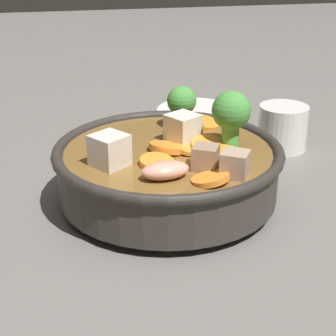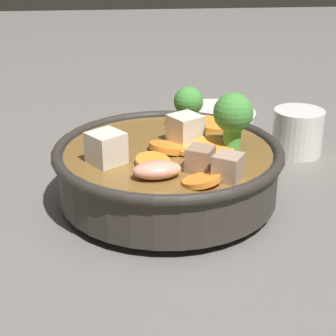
# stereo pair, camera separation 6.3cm
# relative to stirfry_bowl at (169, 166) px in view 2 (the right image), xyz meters

# --- Properties ---
(ground_plane) EXTENTS (3.00, 3.00, 0.00)m
(ground_plane) POSITION_rel_stirfry_bowl_xyz_m (-0.00, 0.00, -0.04)
(ground_plane) COLOR slate
(stirfry_bowl) EXTENTS (0.26, 0.26, 0.13)m
(stirfry_bowl) POSITION_rel_stirfry_bowl_xyz_m (0.00, 0.00, 0.00)
(stirfry_bowl) COLOR #38332D
(stirfry_bowl) RESTS_ON ground_plane
(side_saucer) EXTENTS (0.13, 0.13, 0.01)m
(side_saucer) POSITION_rel_stirfry_bowl_xyz_m (0.10, 0.29, -0.04)
(side_saucer) COLOR white
(side_saucer) RESTS_ON ground_plane
(tea_cup) EXTENTS (0.07, 0.07, 0.06)m
(tea_cup) POSITION_rel_stirfry_bowl_xyz_m (0.19, 0.13, -0.01)
(tea_cup) COLOR white
(tea_cup) RESTS_ON ground_plane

